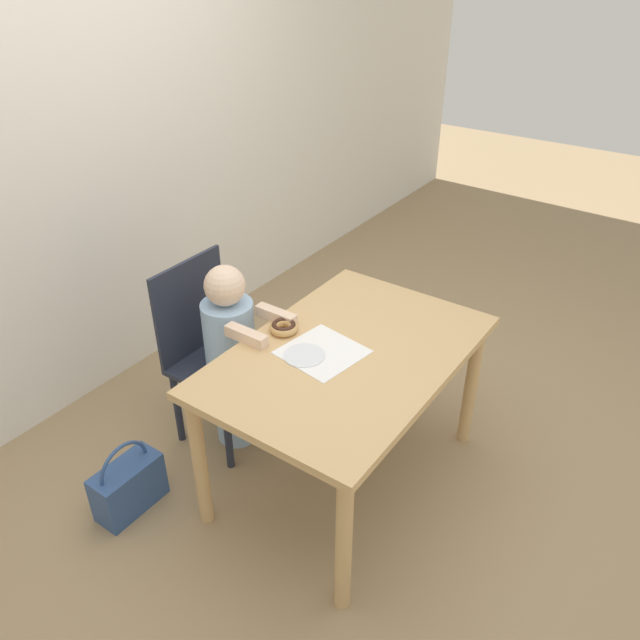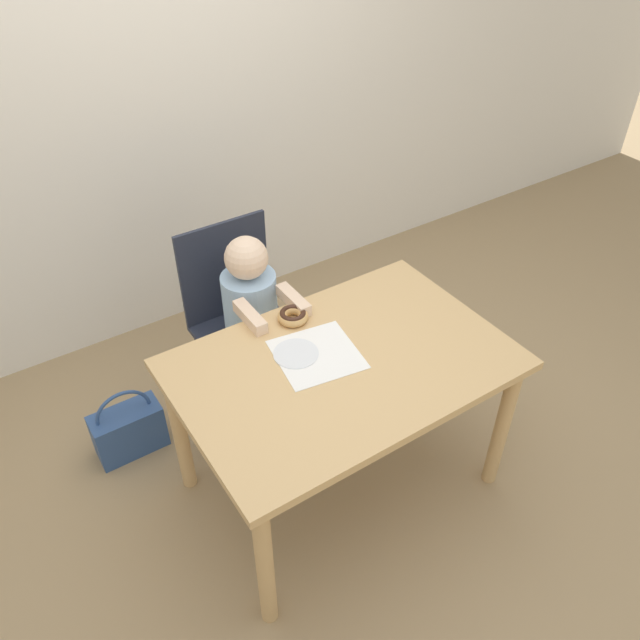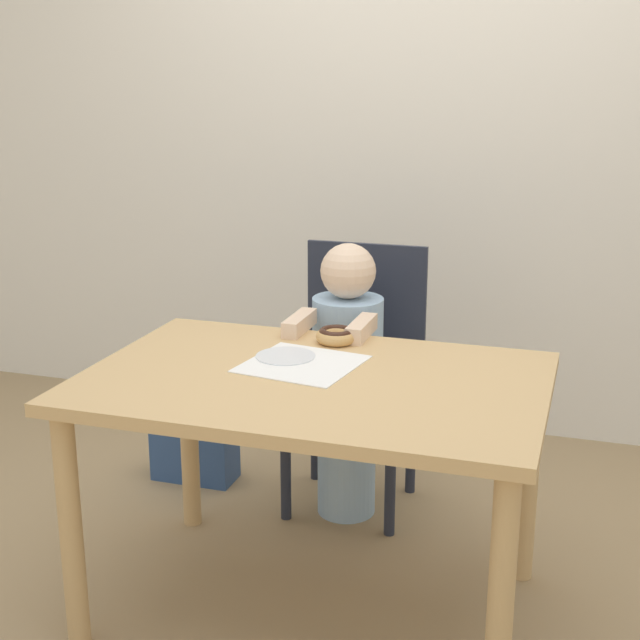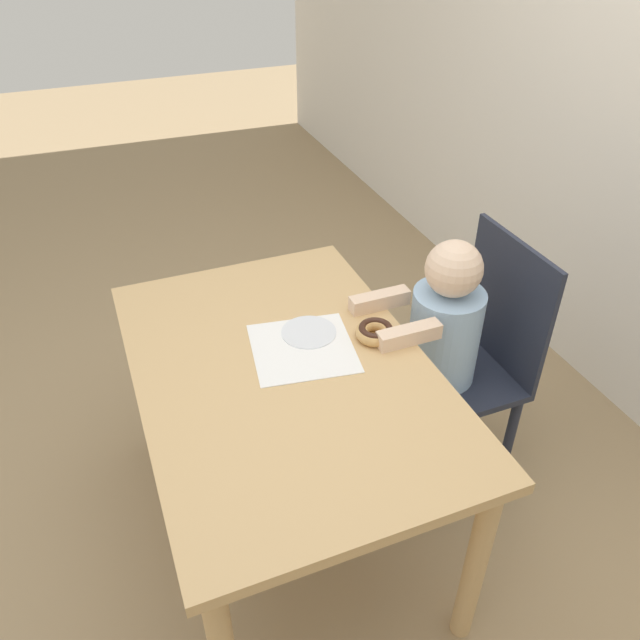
% 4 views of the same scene
% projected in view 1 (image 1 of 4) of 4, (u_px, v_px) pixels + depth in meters
% --- Properties ---
extents(ground_plane, '(12.00, 12.00, 0.00)m').
position_uv_depth(ground_plane, '(344.00, 475.00, 2.90)').
color(ground_plane, '#997F5B').
extents(wall_back, '(8.00, 0.05, 2.50)m').
position_uv_depth(wall_back, '(85.00, 154.00, 2.98)').
color(wall_back, silver).
rests_on(wall_back, ground_plane).
extents(dining_table, '(1.22, 0.82, 0.70)m').
position_uv_depth(dining_table, '(347.00, 370.00, 2.58)').
color(dining_table, tan).
rests_on(dining_table, ground_plane).
extents(chair, '(0.43, 0.39, 0.90)m').
position_uv_depth(chair, '(213.00, 351.00, 2.95)').
color(chair, '#232838').
rests_on(chair, ground_plane).
extents(child_figure, '(0.25, 0.42, 0.95)m').
position_uv_depth(child_figure, '(232.00, 357.00, 2.88)').
color(child_figure, '#99BCE0').
rests_on(child_figure, ground_plane).
extents(donut, '(0.12, 0.12, 0.04)m').
position_uv_depth(donut, '(284.00, 327.00, 2.65)').
color(donut, tan).
rests_on(donut, dining_table).
extents(napkin, '(0.34, 0.34, 0.00)m').
position_uv_depth(napkin, '(322.00, 352.00, 2.53)').
color(napkin, white).
rests_on(napkin, dining_table).
extents(handbag, '(0.31, 0.14, 0.35)m').
position_uv_depth(handbag, '(128.00, 485.00, 2.68)').
color(handbag, '#2D4C84').
rests_on(handbag, ground_plane).
extents(plate, '(0.17, 0.17, 0.01)m').
position_uv_depth(plate, '(304.00, 355.00, 2.51)').
color(plate, silver).
rests_on(plate, dining_table).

